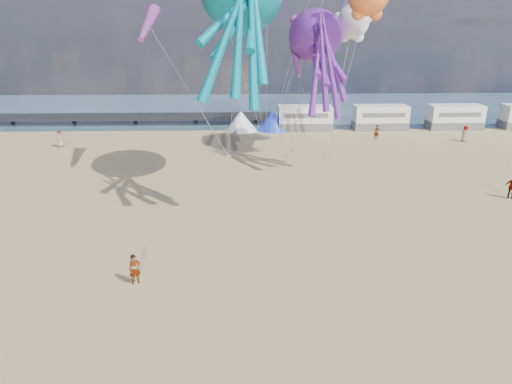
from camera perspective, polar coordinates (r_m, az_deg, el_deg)
name	(u,v)px	position (r m, az deg, el deg)	size (l,w,h in m)	color
ground	(287,336)	(20.78, 3.91, -17.55)	(120.00, 120.00, 0.00)	tan
water	(254,108)	(72.42, -0.29, 10.40)	(120.00, 120.00, 0.00)	#375569
pier	(43,117)	(66.74, -25.10, 8.46)	(60.00, 3.00, 0.50)	black
motorhome_0	(305,118)	(57.92, 6.13, 9.19)	(6.60, 2.50, 3.00)	silver
motorhome_1	(380,117)	(59.95, 15.28, 8.98)	(6.60, 2.50, 3.00)	silver
motorhome_2	(455,117)	(63.35, 23.62, 8.59)	(6.60, 2.50, 3.00)	silver
tent_white	(241,121)	(57.44, -1.91, 8.90)	(4.00, 4.00, 2.40)	white
tent_blue	(273,121)	(57.57, 2.12, 8.92)	(4.00, 4.00, 2.40)	#1933CC
standing_person	(135,269)	(24.65, -14.92, -9.31)	(0.60, 0.39, 1.64)	tan
beachgoer_0	(465,134)	(56.96, 24.65, 6.64)	(0.66, 0.43, 1.81)	#7F6659
beachgoer_3	(512,187)	(39.99, 29.39, 0.53)	(1.19, 0.68, 1.84)	#7F6659
beachgoer_5	(377,132)	(54.56, 14.85, 7.21)	(1.56, 0.50, 1.68)	#7F6659
beachgoer_6	(60,139)	(53.92, -23.33, 6.11)	(0.65, 0.42, 1.77)	#7F6659
sandbag_a	(228,156)	(45.92, -3.48, 4.47)	(0.50, 0.35, 0.22)	gray
sandbag_b	(289,155)	(46.26, 4.16, 4.58)	(0.50, 0.35, 0.22)	gray
sandbag_c	(327,156)	(46.60, 8.86, 4.50)	(0.50, 0.35, 0.22)	gray
sandbag_d	(295,150)	(48.29, 4.90, 5.25)	(0.50, 0.35, 0.22)	gray
sandbag_e	(266,148)	(49.08, 1.29, 5.57)	(0.50, 0.35, 0.22)	gray
kite_octopus_purple	(315,36)	(45.55, 7.40, 18.80)	(4.31, 10.07, 11.51)	#5F1E89
kite_panda	(353,22)	(47.43, 11.98, 20.12)	(3.90, 3.67, 5.50)	white
windsock_left	(148,24)	(39.05, -13.36, 19.74)	(1.10, 6.14, 6.14)	red
windsock_mid	(304,33)	(44.82, 6.01, 19.18)	(1.00, 5.25, 5.25)	red
windsock_right	(297,60)	(44.62, 5.10, 16.07)	(0.90, 4.91, 4.91)	red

